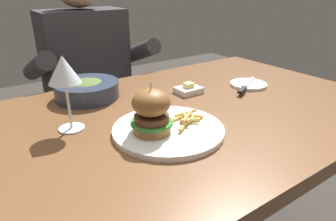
# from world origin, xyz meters

# --- Properties ---
(dining_table) EXTENTS (1.45, 0.79, 0.74)m
(dining_table) POSITION_xyz_m (0.00, 0.00, 0.65)
(dining_table) COLOR brown
(dining_table) RESTS_ON ground
(main_plate) EXTENTS (0.28, 0.28, 0.01)m
(main_plate) POSITION_xyz_m (-0.03, -0.09, 0.75)
(main_plate) COLOR white
(main_plate) RESTS_ON dining_table
(burger_sandwich) EXTENTS (0.10, 0.10, 0.13)m
(burger_sandwich) POSITION_xyz_m (-0.08, -0.08, 0.81)
(burger_sandwich) COLOR #9E6B38
(burger_sandwich) RESTS_ON main_plate
(fries_pile) EXTENTS (0.11, 0.09, 0.02)m
(fries_pile) POSITION_xyz_m (0.03, -0.09, 0.76)
(fries_pile) COLOR #EABC5B
(fries_pile) RESTS_ON main_plate
(wine_glass) EXTENTS (0.08, 0.08, 0.19)m
(wine_glass) POSITION_xyz_m (-0.22, 0.07, 0.89)
(wine_glass) COLOR silver
(wine_glass) RESTS_ON dining_table
(bread_plate) EXTENTS (0.13, 0.13, 0.01)m
(bread_plate) POSITION_xyz_m (0.42, 0.05, 0.74)
(bread_plate) COLOR white
(bread_plate) RESTS_ON dining_table
(table_knife) EXTENTS (0.18, 0.10, 0.01)m
(table_knife) POSITION_xyz_m (0.38, 0.03, 0.75)
(table_knife) COLOR silver
(table_knife) RESTS_ON bread_plate
(butter_dish) EXTENTS (0.08, 0.07, 0.04)m
(butter_dish) POSITION_xyz_m (0.19, 0.11, 0.75)
(butter_dish) COLOR white
(butter_dish) RESTS_ON dining_table
(soup_bowl) EXTENTS (0.20, 0.20, 0.06)m
(soup_bowl) POSITION_xyz_m (-0.10, 0.26, 0.77)
(soup_bowl) COLOR #2D384C
(soup_bowl) RESTS_ON dining_table
(diner_person) EXTENTS (0.51, 0.36, 1.18)m
(diner_person) POSITION_xyz_m (0.04, 0.67, 0.56)
(diner_person) COLOR #282833
(diner_person) RESTS_ON ground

